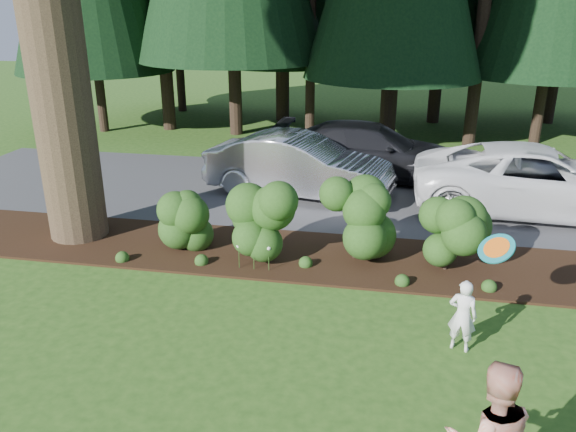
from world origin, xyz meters
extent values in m
plane|color=#264C15|center=(0.00, 0.00, 0.00)|extent=(80.00, 80.00, 0.00)
cube|color=black|center=(0.00, 3.25, 0.03)|extent=(16.00, 2.50, 0.05)
cube|color=#38383A|center=(0.00, 7.50, 0.01)|extent=(22.00, 6.00, 0.03)
sphere|color=#234615|center=(-2.00, 3.20, 0.66)|extent=(1.08, 1.08, 1.08)
cylinder|color=black|center=(-2.00, 3.20, 0.15)|extent=(0.08, 0.08, 0.30)
sphere|color=#234615|center=(-0.20, 3.00, 0.94)|extent=(1.35, 1.35, 1.35)
cylinder|color=black|center=(-0.20, 3.00, 0.15)|extent=(0.08, 0.08, 0.30)
sphere|color=#234615|center=(1.60, 3.30, 0.83)|extent=(1.26, 1.26, 1.26)
cylinder|color=black|center=(1.60, 3.30, 0.15)|extent=(0.08, 0.08, 0.30)
sphere|color=#234615|center=(3.40, 3.10, 0.72)|extent=(1.17, 1.17, 1.17)
cylinder|color=black|center=(3.40, 3.10, 0.15)|extent=(0.08, 0.08, 0.30)
cylinder|color=#234615|center=(-0.60, 2.40, 0.25)|extent=(0.01, 0.01, 0.50)
sphere|color=white|center=(-0.60, 2.40, 0.52)|extent=(0.09, 0.09, 0.09)
cylinder|color=#234615|center=(-0.30, 2.40, 0.25)|extent=(0.01, 0.01, 0.50)
sphere|color=white|center=(-0.30, 2.40, 0.52)|extent=(0.09, 0.09, 0.09)
cylinder|color=#234615|center=(0.00, 2.40, 0.25)|extent=(0.01, 0.01, 0.50)
sphere|color=white|center=(0.00, 2.40, 0.52)|extent=(0.09, 0.09, 0.09)
cylinder|color=black|center=(-9.50, 14.00, 4.90)|extent=(0.50, 0.50, 9.80)
cylinder|color=black|center=(-7.00, 14.50, 4.55)|extent=(0.50, 0.50, 9.10)
cylinder|color=black|center=(-1.00, 13.50, 4.38)|extent=(0.50, 0.50, 8.75)
cylinder|color=black|center=(5.00, 15.50, 4.72)|extent=(0.50, 0.50, 9.45)
cylinder|color=black|center=(8.50, 18.50, 5.07)|extent=(0.50, 0.50, 10.15)
imported|color=silver|center=(-0.21, 7.13, 0.86)|extent=(5.28, 2.69, 1.66)
imported|color=white|center=(5.82, 6.88, 0.87)|extent=(6.14, 3.03, 1.68)
imported|color=black|center=(1.56, 9.19, 0.84)|extent=(5.62, 2.34, 1.62)
imported|color=white|center=(3.42, 0.40, 0.58)|extent=(0.48, 0.38, 1.16)
cylinder|color=#16737A|center=(3.81, 0.65, 1.60)|extent=(0.59, 0.51, 0.47)
cylinder|color=orange|center=(3.81, 0.65, 1.61)|extent=(0.41, 0.36, 0.33)
camera|label=1|loc=(2.21, -7.26, 4.95)|focal=35.00mm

